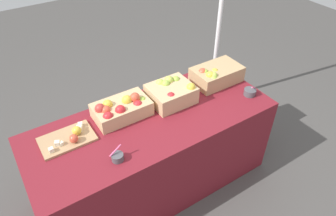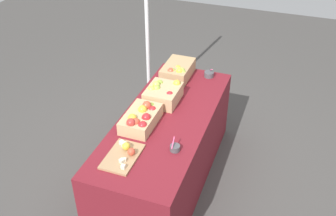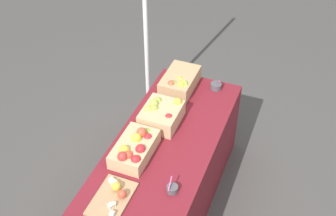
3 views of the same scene
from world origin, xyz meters
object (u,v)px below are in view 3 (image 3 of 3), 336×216
at_px(sample_bowl_near, 172,189).
at_px(tent_pole, 146,25).
at_px(sample_bowl_mid, 216,86).
at_px(cutting_board_front, 113,196).
at_px(apple_crate_middle, 161,114).
at_px(apple_crate_left, 180,82).
at_px(apple_crate_right, 135,148).

xyz_separation_m(sample_bowl_near, tent_pole, (1.56, 0.88, 0.27)).
height_order(sample_bowl_near, sample_bowl_mid, sample_bowl_mid).
xyz_separation_m(cutting_board_front, sample_bowl_mid, (1.43, -0.30, 0.01)).
xyz_separation_m(cutting_board_front, tent_pole, (1.77, 0.53, 0.28)).
height_order(apple_crate_middle, tent_pole, tent_pole).
distance_m(cutting_board_front, sample_bowl_near, 0.40).
relative_size(apple_crate_left, sample_bowl_mid, 3.75).
bearing_deg(cutting_board_front, sample_bowl_mid, -11.70).
bearing_deg(tent_pole, sample_bowl_near, -150.74).
bearing_deg(apple_crate_middle, apple_crate_right, 174.42).
relative_size(apple_crate_middle, sample_bowl_near, 3.27).
height_order(apple_crate_right, sample_bowl_near, apple_crate_right).
xyz_separation_m(apple_crate_left, cutting_board_front, (-1.31, -0.01, -0.05)).
bearing_deg(apple_crate_left, tent_pole, 48.84).
relative_size(cutting_board_front, sample_bowl_near, 3.53).
xyz_separation_m(apple_crate_left, apple_crate_middle, (-0.47, -0.01, 0.00)).
distance_m(apple_crate_right, tent_pole, 1.45).
height_order(apple_crate_left, cutting_board_front, apple_crate_left).
xyz_separation_m(sample_bowl_mid, tent_pole, (0.34, 0.82, 0.27)).
bearing_deg(tent_pole, apple_crate_left, -131.16).
bearing_deg(apple_crate_right, tent_pole, 20.19).
height_order(cutting_board_front, tent_pole, tent_pole).
height_order(apple_crate_left, apple_crate_right, apple_crate_left).
distance_m(sample_bowl_near, tent_pole, 1.81).
height_order(apple_crate_right, sample_bowl_mid, apple_crate_right).
bearing_deg(apple_crate_right, apple_crate_middle, -5.58).
bearing_deg(apple_crate_left, apple_crate_right, 178.32).
bearing_deg(sample_bowl_mid, apple_crate_right, 161.93).
height_order(apple_crate_middle, sample_bowl_near, apple_crate_middle).
xyz_separation_m(apple_crate_right, tent_pole, (1.35, 0.50, 0.22)).
bearing_deg(apple_crate_left, sample_bowl_near, -162.26).
xyz_separation_m(apple_crate_right, cutting_board_front, (-0.42, -0.03, -0.05)).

